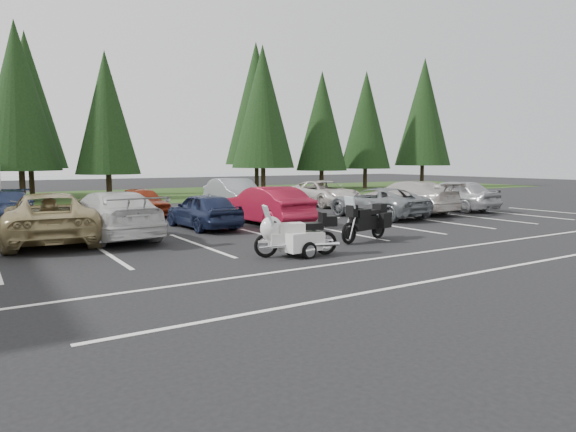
# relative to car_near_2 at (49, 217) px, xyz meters

# --- Properties ---
(ground) EXTENTS (120.00, 120.00, 0.00)m
(ground) POSITION_rel_car_near_2_xyz_m (5.92, -4.09, -0.78)
(ground) COLOR black
(ground) RESTS_ON ground
(grass_strip) EXTENTS (80.00, 16.00, 0.01)m
(grass_strip) POSITION_rel_car_near_2_xyz_m (5.92, 19.91, -0.77)
(grass_strip) COLOR #1E3A12
(grass_strip) RESTS_ON ground
(lake_water) EXTENTS (70.00, 50.00, 0.02)m
(lake_water) POSITION_rel_car_near_2_xyz_m (9.92, 50.91, -0.78)
(lake_water) COLOR slate
(lake_water) RESTS_ON ground
(stall_markings) EXTENTS (32.00, 16.00, 0.01)m
(stall_markings) POSITION_rel_car_near_2_xyz_m (5.92, -2.09, -0.77)
(stall_markings) COLOR silver
(stall_markings) RESTS_ON ground
(conifer_4) EXTENTS (4.80, 4.80, 11.17)m
(conifer_4) POSITION_rel_car_near_2_xyz_m (0.92, 18.81, 5.76)
(conifer_4) COLOR #332316
(conifer_4) RESTS_ON ground
(conifer_5) EXTENTS (4.14, 4.14, 9.63)m
(conifer_5) POSITION_rel_car_near_2_xyz_m (5.92, 17.51, 4.85)
(conifer_5) COLOR #332316
(conifer_5) RESTS_ON ground
(conifer_6) EXTENTS (4.93, 4.93, 11.48)m
(conifer_6) POSITION_rel_car_near_2_xyz_m (17.92, 18.01, 5.94)
(conifer_6) COLOR #332316
(conifer_6) RESTS_ON ground
(conifer_7) EXTENTS (4.27, 4.27, 9.94)m
(conifer_7) POSITION_rel_car_near_2_xyz_m (23.42, 17.71, 5.03)
(conifer_7) COLOR #332316
(conifer_7) RESTS_ON ground
(conifer_8) EXTENTS (4.53, 4.53, 10.56)m
(conifer_8) POSITION_rel_car_near_2_xyz_m (28.92, 18.51, 5.39)
(conifer_8) COLOR #332316
(conifer_8) RESTS_ON ground
(conifer_9) EXTENTS (5.19, 5.19, 12.10)m
(conifer_9) POSITION_rel_car_near_2_xyz_m (34.92, 17.21, 6.30)
(conifer_9) COLOR #332316
(conifer_9) RESTS_ON ground
(conifer_back_b) EXTENTS (4.97, 4.97, 11.58)m
(conifer_back_b) POSITION_rel_car_near_2_xyz_m (1.92, 23.41, 6.00)
(conifer_back_b) COLOR #332316
(conifer_back_b) RESTS_ON ground
(conifer_back_c) EXTENTS (5.50, 5.50, 12.81)m
(conifer_back_c) POSITION_rel_car_near_2_xyz_m (19.92, 22.71, 6.72)
(conifer_back_c) COLOR #332316
(conifer_back_c) RESTS_ON ground
(car_near_2) EXTENTS (3.08, 5.80, 1.55)m
(car_near_2) POSITION_rel_car_near_2_xyz_m (0.00, 0.00, 0.00)
(car_near_2) COLOR #9C8A5A
(car_near_2) RESTS_ON ground
(car_near_3) EXTENTS (2.57, 5.53, 1.56)m
(car_near_3) POSITION_rel_car_near_2_xyz_m (1.79, -0.35, 0.00)
(car_near_3) COLOR silver
(car_near_3) RESTS_ON ground
(car_near_4) EXTENTS (1.80, 4.06, 1.36)m
(car_near_4) POSITION_rel_car_near_2_xyz_m (5.34, 0.39, -0.10)
(car_near_4) COLOR #181F3C
(car_near_4) RESTS_ON ground
(car_near_5) EXTENTS (1.86, 4.70, 1.52)m
(car_near_5) POSITION_rel_car_near_2_xyz_m (7.96, 0.19, -0.02)
(car_near_5) COLOR maroon
(car_near_5) RESTS_ON ground
(car_near_6) EXTENTS (2.61, 5.01, 1.35)m
(car_near_6) POSITION_rel_car_near_2_xyz_m (13.35, -0.32, -0.10)
(car_near_6) COLOR slate
(car_near_6) RESTS_ON ground
(car_near_7) EXTENTS (2.62, 5.56, 1.57)m
(car_near_7) POSITION_rel_car_near_2_xyz_m (15.92, 0.44, 0.01)
(car_near_7) COLOR #B8B0A8
(car_near_7) RESTS_ON ground
(car_near_8) EXTENTS (2.33, 4.85, 1.60)m
(car_near_8) POSITION_rel_car_near_2_xyz_m (18.90, 0.12, 0.02)
(car_near_8) COLOR #9F9FA3
(car_near_8) RESTS_ON ground
(car_far_1) EXTENTS (2.33, 4.81, 1.35)m
(car_far_1) POSITION_rel_car_near_2_xyz_m (-0.75, 5.74, -0.10)
(car_far_1) COLOR #1B2544
(car_far_1) RESTS_ON ground
(car_far_2) EXTENTS (1.79, 3.96, 1.32)m
(car_far_2) POSITION_rel_car_near_2_xyz_m (4.69, 5.94, -0.12)
(car_far_2) COLOR maroon
(car_far_2) RESTS_ON ground
(car_far_3) EXTENTS (2.05, 5.03, 1.62)m
(car_far_3) POSITION_rel_car_near_2_xyz_m (9.44, 5.98, 0.03)
(car_far_3) COLOR gray
(car_far_3) RESTS_ON ground
(car_far_4) EXTENTS (2.51, 5.16, 1.41)m
(car_far_4) POSITION_rel_car_near_2_xyz_m (14.88, 5.76, -0.07)
(car_far_4) COLOR beige
(car_far_4) RESTS_ON ground
(touring_motorcycle) EXTENTS (2.65, 1.51, 1.41)m
(touring_motorcycle) POSITION_rel_car_near_2_xyz_m (5.22, -6.17, -0.07)
(touring_motorcycle) COLOR silver
(touring_motorcycle) RESTS_ON ground
(cargo_trailer) EXTENTS (1.54, 0.95, 0.68)m
(cargo_trailer) POSITION_rel_car_near_2_xyz_m (5.29, -6.25, -0.44)
(cargo_trailer) COLOR silver
(cargo_trailer) RESTS_ON ground
(adventure_motorcycle) EXTENTS (2.58, 1.38, 1.49)m
(adventure_motorcycle) POSITION_rel_car_near_2_xyz_m (8.42, -5.21, -0.03)
(adventure_motorcycle) COLOR black
(adventure_motorcycle) RESTS_ON ground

